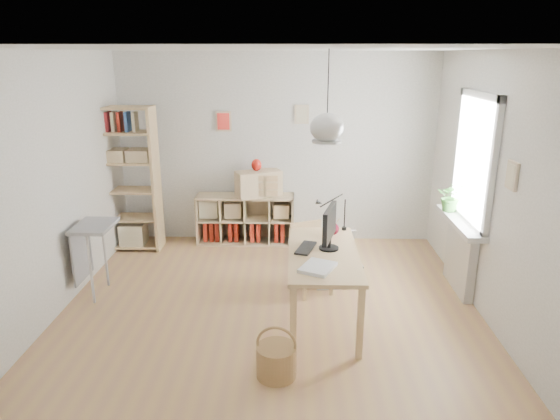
{
  "coord_description": "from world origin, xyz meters",
  "views": [
    {
      "loc": [
        0.24,
        -4.82,
        2.65
      ],
      "look_at": [
        0.1,
        0.3,
        1.05
      ],
      "focal_mm": 32.0,
      "sensor_mm": 36.0,
      "label": 1
    }
  ],
  "objects_px": {
    "storage_chest": "(337,266)",
    "drawer_chest": "(259,183)",
    "tall_bookshelf": "(128,174)",
    "cube_shelf": "(244,222)",
    "desk": "(323,261)",
    "monitor": "(329,226)",
    "chair": "(310,253)"
  },
  "relations": [
    {
      "from": "storage_chest",
      "to": "drawer_chest",
      "type": "relative_size",
      "value": 1.08
    },
    {
      "from": "tall_bookshelf",
      "to": "drawer_chest",
      "type": "height_order",
      "value": "tall_bookshelf"
    },
    {
      "from": "cube_shelf",
      "to": "drawer_chest",
      "type": "distance_m",
      "value": 0.64
    },
    {
      "from": "tall_bookshelf",
      "to": "storage_chest",
      "type": "xyz_separation_m",
      "value": [
        2.82,
        -1.03,
        -0.9
      ]
    },
    {
      "from": "desk",
      "to": "monitor",
      "type": "xyz_separation_m",
      "value": [
        0.06,
        0.09,
        0.34
      ]
    },
    {
      "from": "monitor",
      "to": "drawer_chest",
      "type": "distance_m",
      "value": 2.27
    },
    {
      "from": "desk",
      "to": "chair",
      "type": "relative_size",
      "value": 1.86
    },
    {
      "from": "monitor",
      "to": "drawer_chest",
      "type": "bearing_deg",
      "value": 126.66
    },
    {
      "from": "storage_chest",
      "to": "drawer_chest",
      "type": "xyz_separation_m",
      "value": [
        -1.03,
        1.27,
        0.71
      ]
    },
    {
      "from": "tall_bookshelf",
      "to": "storage_chest",
      "type": "distance_m",
      "value": 3.13
    },
    {
      "from": "desk",
      "to": "cube_shelf",
      "type": "xyz_separation_m",
      "value": [
        -1.02,
        2.23,
        -0.36
      ]
    },
    {
      "from": "desk",
      "to": "tall_bookshelf",
      "type": "distance_m",
      "value": 3.27
    },
    {
      "from": "chair",
      "to": "cube_shelf",
      "type": "bearing_deg",
      "value": 96.54
    },
    {
      "from": "cube_shelf",
      "to": "drawer_chest",
      "type": "height_order",
      "value": "drawer_chest"
    },
    {
      "from": "chair",
      "to": "storage_chest",
      "type": "bearing_deg",
      "value": 11.58
    },
    {
      "from": "cube_shelf",
      "to": "tall_bookshelf",
      "type": "xyz_separation_m",
      "value": [
        -1.56,
        -0.28,
        0.79
      ]
    },
    {
      "from": "cube_shelf",
      "to": "tall_bookshelf",
      "type": "distance_m",
      "value": 1.77
    },
    {
      "from": "storage_chest",
      "to": "monitor",
      "type": "height_order",
      "value": "monitor"
    },
    {
      "from": "drawer_chest",
      "to": "cube_shelf",
      "type": "bearing_deg",
      "value": 145.35
    },
    {
      "from": "drawer_chest",
      "to": "storage_chest",
      "type": "bearing_deg",
      "value": -74.92
    },
    {
      "from": "desk",
      "to": "drawer_chest",
      "type": "distance_m",
      "value": 2.35
    },
    {
      "from": "tall_bookshelf",
      "to": "desk",
      "type": "bearing_deg",
      "value": -37.01
    },
    {
      "from": "desk",
      "to": "chair",
      "type": "distance_m",
      "value": 0.72
    },
    {
      "from": "desk",
      "to": "chair",
      "type": "height_order",
      "value": "chair"
    },
    {
      "from": "tall_bookshelf",
      "to": "chair",
      "type": "relative_size",
      "value": 2.48
    },
    {
      "from": "desk",
      "to": "cube_shelf",
      "type": "height_order",
      "value": "desk"
    },
    {
      "from": "cube_shelf",
      "to": "drawer_chest",
      "type": "xyz_separation_m",
      "value": [
        0.22,
        -0.04,
        0.6
      ]
    },
    {
      "from": "monitor",
      "to": "drawer_chest",
      "type": "height_order",
      "value": "monitor"
    },
    {
      "from": "cube_shelf",
      "to": "desk",
      "type": "bearing_deg",
      "value": -65.39
    },
    {
      "from": "monitor",
      "to": "storage_chest",
      "type": "bearing_deg",
      "value": 92.77
    },
    {
      "from": "desk",
      "to": "tall_bookshelf",
      "type": "bearing_deg",
      "value": 142.99
    },
    {
      "from": "cube_shelf",
      "to": "tall_bookshelf",
      "type": "relative_size",
      "value": 0.7
    }
  ]
}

